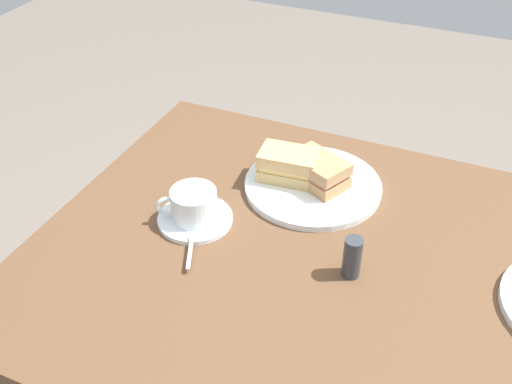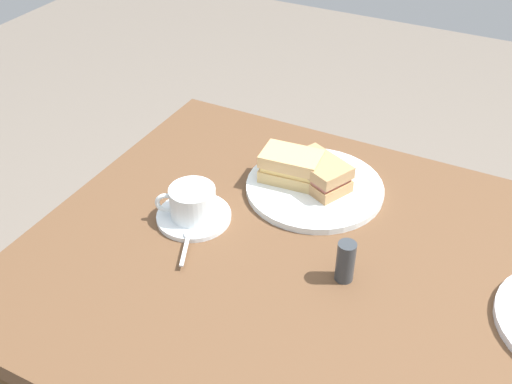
% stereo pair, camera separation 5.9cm
% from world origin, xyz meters
% --- Properties ---
extents(dining_table, '(1.32, 0.84, 0.70)m').
position_xyz_m(dining_table, '(0.00, 0.00, 0.61)').
color(dining_table, brown).
rests_on(dining_table, ground_plane).
extents(sandwich_plate, '(0.28, 0.28, 0.01)m').
position_xyz_m(sandwich_plate, '(0.22, -0.20, 0.71)').
color(sandwich_plate, white).
rests_on(sandwich_plate, dining_table).
extents(sandwich_front, '(0.14, 0.12, 0.06)m').
position_xyz_m(sandwich_front, '(0.22, -0.20, 0.74)').
color(sandwich_front, tan).
rests_on(sandwich_front, sandwich_plate).
extents(sandwich_back, '(0.13, 0.09, 0.06)m').
position_xyz_m(sandwich_back, '(0.28, -0.19, 0.75)').
color(sandwich_back, tan).
rests_on(sandwich_back, sandwich_plate).
extents(coffee_saucer, '(0.14, 0.14, 0.01)m').
position_xyz_m(coffee_saucer, '(0.40, -0.01, 0.71)').
color(coffee_saucer, white).
rests_on(coffee_saucer, dining_table).
extents(coffee_cup, '(0.11, 0.09, 0.06)m').
position_xyz_m(coffee_cup, '(0.40, -0.01, 0.74)').
color(coffee_cup, white).
rests_on(coffee_cup, coffee_saucer).
extents(spoon, '(0.05, 0.09, 0.01)m').
position_xyz_m(spoon, '(0.36, 0.07, 0.71)').
color(spoon, silver).
rests_on(spoon, coffee_saucer).
extents(salt_shaker, '(0.03, 0.03, 0.08)m').
position_xyz_m(salt_shaker, '(0.08, 0.02, 0.74)').
color(salt_shaker, '#33383D').
rests_on(salt_shaker, dining_table).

